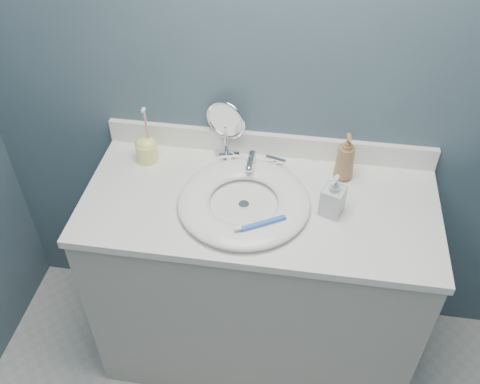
% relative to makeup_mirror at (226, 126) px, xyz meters
% --- Properties ---
extents(back_wall, '(2.20, 0.02, 2.40)m').
position_rel_makeup_mirror_xyz_m(back_wall, '(0.16, 0.03, 0.19)').
color(back_wall, '#405661').
rests_on(back_wall, ground).
extents(vanity_cabinet, '(1.20, 0.55, 0.85)m').
position_rel_makeup_mirror_xyz_m(vanity_cabinet, '(0.16, -0.24, -0.58)').
color(vanity_cabinet, '#B2ACA3').
rests_on(vanity_cabinet, ground).
extents(countertop, '(1.22, 0.57, 0.03)m').
position_rel_makeup_mirror_xyz_m(countertop, '(0.16, -0.24, -0.14)').
color(countertop, white).
rests_on(countertop, vanity_cabinet).
extents(backsplash, '(1.22, 0.02, 0.09)m').
position_rel_makeup_mirror_xyz_m(backsplash, '(0.16, 0.02, -0.08)').
color(backsplash, white).
rests_on(backsplash, countertop).
extents(basin, '(0.45, 0.45, 0.04)m').
position_rel_makeup_mirror_xyz_m(basin, '(0.11, -0.27, -0.11)').
color(basin, white).
rests_on(basin, countertop).
extents(drain, '(0.04, 0.04, 0.01)m').
position_rel_makeup_mirror_xyz_m(drain, '(0.11, -0.27, -0.12)').
color(drain, silver).
rests_on(drain, countertop).
extents(faucet, '(0.25, 0.13, 0.07)m').
position_rel_makeup_mirror_xyz_m(faucet, '(0.11, -0.07, -0.10)').
color(faucet, silver).
rests_on(faucet, countertop).
extents(makeup_mirror, '(0.15, 0.09, 0.23)m').
position_rel_makeup_mirror_xyz_m(makeup_mirror, '(0.00, 0.00, 0.00)').
color(makeup_mirror, silver).
rests_on(makeup_mirror, countertop).
extents(soap_bottle_amber, '(0.08, 0.08, 0.18)m').
position_rel_makeup_mirror_xyz_m(soap_bottle_amber, '(0.44, -0.07, -0.04)').
color(soap_bottle_amber, '#956B43').
rests_on(soap_bottle_amber, countertop).
extents(soap_bottle_clear, '(0.09, 0.09, 0.15)m').
position_rel_makeup_mirror_xyz_m(soap_bottle_clear, '(0.40, -0.26, -0.05)').
color(soap_bottle_clear, silver).
rests_on(soap_bottle_clear, countertop).
extents(toothbrush_holder, '(0.08, 0.08, 0.23)m').
position_rel_makeup_mirror_xyz_m(toothbrush_holder, '(-0.28, -0.08, -0.07)').
color(toothbrush_holder, '#FCF67E').
rests_on(toothbrush_holder, countertop).
extents(toothbrush_lying, '(0.16, 0.10, 0.02)m').
position_rel_makeup_mirror_xyz_m(toothbrush_lying, '(0.18, -0.39, -0.08)').
color(toothbrush_lying, blue).
rests_on(toothbrush_lying, basin).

